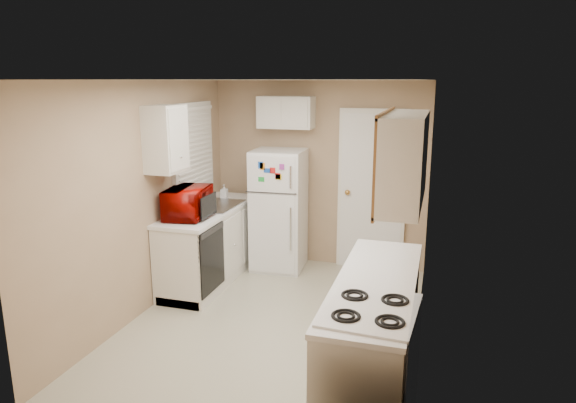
# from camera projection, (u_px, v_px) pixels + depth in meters

# --- Properties ---
(floor) EXTENTS (3.80, 3.80, 0.00)m
(floor) POSITION_uv_depth(u_px,v_px,m) (274.00, 322.00, 5.21)
(floor) COLOR beige
(floor) RESTS_ON ground
(ceiling) EXTENTS (3.80, 3.80, 0.00)m
(ceiling) POSITION_uv_depth(u_px,v_px,m) (272.00, 80.00, 4.65)
(ceiling) COLOR white
(ceiling) RESTS_ON floor
(wall_left) EXTENTS (3.80, 3.80, 0.00)m
(wall_left) POSITION_uv_depth(u_px,v_px,m) (145.00, 198.00, 5.32)
(wall_left) COLOR tan
(wall_left) RESTS_ON floor
(wall_right) EXTENTS (3.80, 3.80, 0.00)m
(wall_right) POSITION_uv_depth(u_px,v_px,m) (423.00, 219.00, 4.54)
(wall_right) COLOR tan
(wall_right) RESTS_ON floor
(wall_back) EXTENTS (2.80, 2.80, 0.00)m
(wall_back) POSITION_uv_depth(u_px,v_px,m) (319.00, 174.00, 6.70)
(wall_back) COLOR tan
(wall_back) RESTS_ON floor
(wall_front) EXTENTS (2.80, 2.80, 0.00)m
(wall_front) POSITION_uv_depth(u_px,v_px,m) (176.00, 279.00, 3.16)
(wall_front) COLOR tan
(wall_front) RESTS_ON floor
(left_counter) EXTENTS (0.60, 1.80, 0.90)m
(left_counter) POSITION_uv_depth(u_px,v_px,m) (211.00, 244.00, 6.25)
(left_counter) COLOR silver
(left_counter) RESTS_ON floor
(dishwasher) EXTENTS (0.03, 0.58, 0.72)m
(dishwasher) POSITION_uv_depth(u_px,v_px,m) (212.00, 259.00, 5.60)
(dishwasher) COLOR black
(dishwasher) RESTS_ON floor
(sink) EXTENTS (0.54, 0.74, 0.16)m
(sink) POSITION_uv_depth(u_px,v_px,m) (215.00, 209.00, 6.30)
(sink) COLOR gray
(sink) RESTS_ON left_counter
(microwave) EXTENTS (0.65, 0.42, 0.40)m
(microwave) POSITION_uv_depth(u_px,v_px,m) (188.00, 204.00, 5.71)
(microwave) COLOR #7C0400
(microwave) RESTS_ON left_counter
(soap_bottle) EXTENTS (0.09, 0.09, 0.18)m
(soap_bottle) POSITION_uv_depth(u_px,v_px,m) (224.00, 191.00, 6.64)
(soap_bottle) COLOR white
(soap_bottle) RESTS_ON left_counter
(window_blinds) EXTENTS (0.10, 0.98, 1.08)m
(window_blinds) POSITION_uv_depth(u_px,v_px,m) (194.00, 148.00, 6.20)
(window_blinds) COLOR silver
(window_blinds) RESTS_ON wall_left
(upper_cabinet_left) EXTENTS (0.30, 0.45, 0.70)m
(upper_cabinet_left) POSITION_uv_depth(u_px,v_px,m) (166.00, 139.00, 5.35)
(upper_cabinet_left) COLOR silver
(upper_cabinet_left) RESTS_ON wall_left
(refrigerator) EXTENTS (0.67, 0.65, 1.55)m
(refrigerator) POSITION_uv_depth(u_px,v_px,m) (279.00, 210.00, 6.58)
(refrigerator) COLOR white
(refrigerator) RESTS_ON floor
(cabinet_over_fridge) EXTENTS (0.70, 0.30, 0.40)m
(cabinet_over_fridge) POSITION_uv_depth(u_px,v_px,m) (286.00, 112.00, 6.49)
(cabinet_over_fridge) COLOR silver
(cabinet_over_fridge) RESTS_ON wall_back
(interior_door) EXTENTS (0.86, 0.06, 2.08)m
(interior_door) POSITION_uv_depth(u_px,v_px,m) (372.00, 191.00, 6.51)
(interior_door) COLOR white
(interior_door) RESTS_ON floor
(right_counter) EXTENTS (0.60, 2.00, 0.90)m
(right_counter) POSITION_uv_depth(u_px,v_px,m) (374.00, 333.00, 4.05)
(right_counter) COLOR silver
(right_counter) RESTS_ON floor
(stove) EXTENTS (0.64, 0.77, 0.89)m
(stove) POSITION_uv_depth(u_px,v_px,m) (369.00, 372.00, 3.52)
(stove) COLOR white
(stove) RESTS_ON floor
(upper_cabinet_right) EXTENTS (0.30, 1.20, 0.70)m
(upper_cabinet_right) POSITION_uv_depth(u_px,v_px,m) (405.00, 159.00, 3.98)
(upper_cabinet_right) COLOR silver
(upper_cabinet_right) RESTS_ON wall_right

